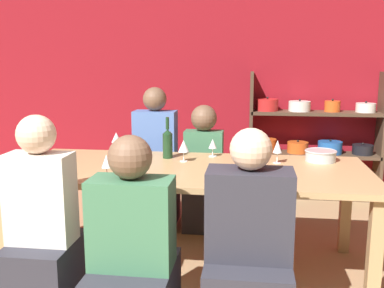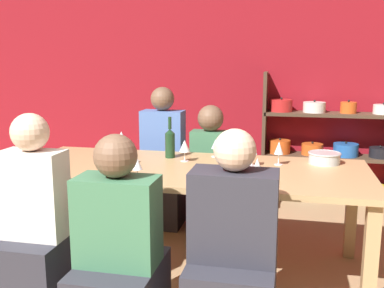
{
  "view_description": "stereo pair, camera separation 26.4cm",
  "coord_description": "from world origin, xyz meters",
  "px_view_note": "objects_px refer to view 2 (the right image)",
  "views": [
    {
      "loc": [
        0.37,
        -1.34,
        1.51
      ],
      "look_at": [
        -0.05,
        1.83,
        0.91
      ],
      "focal_mm": 42.0,
      "sensor_mm": 36.0,
      "label": 1
    },
    {
      "loc": [
        0.63,
        -1.29,
        1.51
      ],
      "look_at": [
        -0.05,
        1.83,
        0.91
      ],
      "focal_mm": 42.0,
      "sensor_mm": 36.0,
      "label": 2
    }
  ],
  "objects_px": {
    "wine_glass_empty_b": "(185,146)",
    "cell_phone": "(130,161)",
    "wine_glass_empty_d": "(257,166)",
    "person_near_a": "(233,270)",
    "wine_glass_white_b": "(121,137)",
    "person_far_b": "(163,173)",
    "person_far_a": "(210,181)",
    "wine_glass_white_c": "(252,150)",
    "wine_bottle_green": "(170,142)",
    "shelf_unit": "(328,150)",
    "mixing_bowl": "(324,157)",
    "wine_glass_white_a": "(137,165)",
    "person_near_b": "(119,266)",
    "wine_glass_empty_a": "(215,145)",
    "person_near_c": "(37,240)",
    "wine_glass_empty_c": "(104,160)",
    "wine_glass_red_a": "(279,149)",
    "dining_table": "(189,178)"
  },
  "relations": [
    {
      "from": "dining_table",
      "to": "person_near_b",
      "type": "distance_m",
      "value": 0.96
    },
    {
      "from": "wine_glass_white_a",
      "to": "person_far_b",
      "type": "relative_size",
      "value": 0.12
    },
    {
      "from": "dining_table",
      "to": "person_far_a",
      "type": "bearing_deg",
      "value": 89.35
    },
    {
      "from": "mixing_bowl",
      "to": "wine_glass_empty_b",
      "type": "xyz_separation_m",
      "value": [
        -1.02,
        -0.15,
        0.07
      ]
    },
    {
      "from": "wine_glass_empty_d",
      "to": "wine_glass_white_a",
      "type": "height_order",
      "value": "wine_glass_empty_d"
    },
    {
      "from": "wine_glass_white_c",
      "to": "person_near_c",
      "type": "bearing_deg",
      "value": -142.1
    },
    {
      "from": "wine_glass_white_b",
      "to": "wine_glass_white_c",
      "type": "distance_m",
      "value": 1.13
    },
    {
      "from": "wine_glass_empty_b",
      "to": "person_far_a",
      "type": "xyz_separation_m",
      "value": [
        0.08,
        0.64,
        -0.44
      ]
    },
    {
      "from": "wine_bottle_green",
      "to": "wine_glass_red_a",
      "type": "distance_m",
      "value": 0.84
    },
    {
      "from": "wine_glass_empty_c",
      "to": "person_near_b",
      "type": "bearing_deg",
      "value": -60.79
    },
    {
      "from": "shelf_unit",
      "to": "dining_table",
      "type": "xyz_separation_m",
      "value": [
        -1.1,
        -1.9,
        0.13
      ]
    },
    {
      "from": "dining_table",
      "to": "wine_glass_white_a",
      "type": "distance_m",
      "value": 0.5
    },
    {
      "from": "shelf_unit",
      "to": "person_near_c",
      "type": "distance_m",
      "value": 3.25
    },
    {
      "from": "person_far_a",
      "to": "person_far_b",
      "type": "bearing_deg",
      "value": -3.5
    },
    {
      "from": "wine_bottle_green",
      "to": "wine_glass_empty_d",
      "type": "relative_size",
      "value": 1.97
    },
    {
      "from": "wine_glass_empty_a",
      "to": "wine_glass_empty_b",
      "type": "bearing_deg",
      "value": -134.18
    },
    {
      "from": "wine_glass_empty_b",
      "to": "cell_phone",
      "type": "xyz_separation_m",
      "value": [
        -0.4,
        -0.1,
        -0.11
      ]
    },
    {
      "from": "mixing_bowl",
      "to": "wine_glass_empty_c",
      "type": "relative_size",
      "value": 1.58
    },
    {
      "from": "shelf_unit",
      "to": "wine_glass_white_b",
      "type": "distance_m",
      "value": 2.33
    },
    {
      "from": "wine_glass_empty_b",
      "to": "person_near_a",
      "type": "bearing_deg",
      "value": -63.94
    },
    {
      "from": "mixing_bowl",
      "to": "person_near_a",
      "type": "height_order",
      "value": "person_near_a"
    },
    {
      "from": "wine_glass_red_a",
      "to": "wine_glass_white_a",
      "type": "height_order",
      "value": "wine_glass_red_a"
    },
    {
      "from": "wine_glass_empty_d",
      "to": "cell_phone",
      "type": "bearing_deg",
      "value": 157.65
    },
    {
      "from": "wine_glass_empty_b",
      "to": "cell_phone",
      "type": "height_order",
      "value": "wine_glass_empty_b"
    },
    {
      "from": "wine_glass_empty_d",
      "to": "wine_glass_white_c",
      "type": "relative_size",
      "value": 1.03
    },
    {
      "from": "wine_glass_white_b",
      "to": "person_far_b",
      "type": "xyz_separation_m",
      "value": [
        0.23,
        0.44,
        -0.41
      ]
    },
    {
      "from": "wine_glass_empty_b",
      "to": "wine_glass_white_b",
      "type": "relative_size",
      "value": 0.96
    },
    {
      "from": "wine_glass_white_c",
      "to": "cell_phone",
      "type": "bearing_deg",
      "value": -176.28
    },
    {
      "from": "person_near_c",
      "to": "dining_table",
      "type": "bearing_deg",
      "value": 46.18
    },
    {
      "from": "wine_glass_empty_b",
      "to": "wine_bottle_green",
      "type": "bearing_deg",
      "value": 143.53
    },
    {
      "from": "wine_bottle_green",
      "to": "cell_phone",
      "type": "xyz_separation_m",
      "value": [
        -0.26,
        -0.2,
        -0.11
      ]
    },
    {
      "from": "wine_glass_white_b",
      "to": "person_far_b",
      "type": "distance_m",
      "value": 0.64
    },
    {
      "from": "wine_glass_empty_b",
      "to": "wine_glass_white_c",
      "type": "relative_size",
      "value": 1.04
    },
    {
      "from": "wine_glass_empty_c",
      "to": "person_far_b",
      "type": "xyz_separation_m",
      "value": [
        0.06,
        1.19,
        -0.39
      ]
    },
    {
      "from": "wine_glass_white_c",
      "to": "person_far_b",
      "type": "relative_size",
      "value": 0.12
    },
    {
      "from": "wine_glass_white_b",
      "to": "person_far_b",
      "type": "bearing_deg",
      "value": 62.75
    },
    {
      "from": "cell_phone",
      "to": "wine_glass_red_a",
      "type": "bearing_deg",
      "value": 7.0
    },
    {
      "from": "wine_bottle_green",
      "to": "wine_glass_empty_a",
      "type": "relative_size",
      "value": 2.3
    },
    {
      "from": "wine_glass_red_a",
      "to": "shelf_unit",
      "type": "bearing_deg",
      "value": 74.03
    },
    {
      "from": "person_near_c",
      "to": "wine_bottle_green",
      "type": "bearing_deg",
      "value": 63.37
    },
    {
      "from": "cell_phone",
      "to": "person_near_a",
      "type": "distance_m",
      "value": 1.33
    },
    {
      "from": "wine_glass_empty_b",
      "to": "person_near_b",
      "type": "xyz_separation_m",
      "value": [
        -0.11,
        -1.08,
        -0.46
      ]
    },
    {
      "from": "wine_glass_empty_d",
      "to": "wine_glass_white_a",
      "type": "xyz_separation_m",
      "value": [
        -0.75,
        -0.08,
        -0.01
      ]
    },
    {
      "from": "wine_glass_white_c",
      "to": "person_far_a",
      "type": "bearing_deg",
      "value": 121.85
    },
    {
      "from": "cell_phone",
      "to": "wine_glass_white_b",
      "type": "bearing_deg",
      "value": 119.8
    },
    {
      "from": "wine_glass_empty_d",
      "to": "person_near_a",
      "type": "xyz_separation_m",
      "value": [
        -0.08,
        -0.52,
        -0.44
      ]
    },
    {
      "from": "wine_glass_empty_c",
      "to": "wine_glass_empty_d",
      "type": "xyz_separation_m",
      "value": [
        1.0,
        0.02,
        0.01
      ]
    },
    {
      "from": "shelf_unit",
      "to": "person_far_b",
      "type": "relative_size",
      "value": 1.12
    },
    {
      "from": "wine_glass_empty_b",
      "to": "cell_phone",
      "type": "distance_m",
      "value": 0.43
    },
    {
      "from": "wine_glass_empty_b",
      "to": "person_near_a",
      "type": "xyz_separation_m",
      "value": [
        0.5,
        -1.02,
        -0.45
      ]
    }
  ]
}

